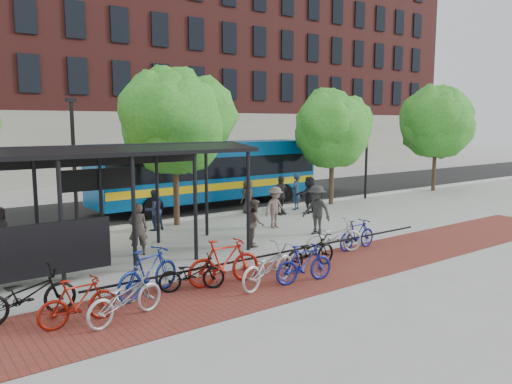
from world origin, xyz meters
TOP-DOWN VIEW (x-y plane):
  - ground at (0.00, 0.00)m, footprint 160.00×160.00m
  - asphalt_street at (0.00, 8.00)m, footprint 160.00×8.00m
  - curb at (0.00, 4.00)m, footprint 160.00×0.25m
  - brick_strip at (-2.00, -5.00)m, footprint 24.00×3.00m
  - bike_rack_rail at (-3.30, -4.10)m, footprint 12.00×0.05m
  - building_brick at (10.00, 26.00)m, footprint 55.00×14.00m
  - bus_shelter at (-8.13, -0.48)m, footprint 10.60×3.07m
  - tree_b at (-2.90, 3.35)m, footprint 5.15×4.20m
  - tree_c at (6.09, 3.35)m, footprint 4.66×3.80m
  - tree_d at (15.10, 3.35)m, footprint 5.39×4.40m
  - lamp_post_left at (-7.00, 3.60)m, footprint 0.35×0.20m
  - lamp_post_right at (9.00, 3.60)m, footprint 0.35×0.20m
  - bus at (0.58, 6.53)m, footprint 12.16×3.11m
  - bike_0 at (-10.34, -3.90)m, footprint 2.15×0.83m
  - bike_1 at (-9.52, -4.84)m, footprint 1.72×0.53m
  - bike_2 at (-8.63, -5.18)m, footprint 2.09×1.24m
  - bike_3 at (-7.60, -4.07)m, footprint 2.08×1.25m
  - bike_4 at (-6.54, -4.35)m, footprint 1.79×1.10m
  - bike_5 at (-5.61, -4.42)m, footprint 2.10×0.85m
  - bike_6 at (-4.78, -5.22)m, footprint 2.20×1.23m
  - bike_7 at (-3.82, -5.56)m, footprint 1.79×0.74m
  - bike_8 at (-2.80, -4.68)m, footprint 1.96×0.77m
  - bike_10 at (-1.02, -3.88)m, footprint 2.21×1.15m
  - bike_11 at (-0.01, -3.96)m, footprint 1.72×0.54m
  - pedestrian_1 at (-6.24, -0.30)m, footprint 0.71×0.56m
  - pedestrian_2 at (-4.22, 2.87)m, footprint 0.87×0.73m
  - pedestrian_3 at (-0.05, 0.40)m, footprint 1.13×0.71m
  - pedestrian_4 at (1.97, 2.54)m, footprint 1.12×0.60m
  - pedestrian_5 at (3.31, 2.04)m, footprint 1.69×0.85m
  - pedestrian_6 at (1.00, 3.80)m, footprint 0.86×0.65m
  - pedestrian_7 at (3.44, 3.16)m, footprint 0.78×0.71m
  - pedestrian_8 at (-2.47, -1.50)m, footprint 0.93×0.99m
  - pedestrian_9 at (0.44, -1.50)m, footprint 0.93×1.34m

SIDE VIEW (x-z plane):
  - ground at x=0.00m, z-range 0.00..0.00m
  - bike_rack_rail at x=-3.30m, z-range -0.47..0.47m
  - brick_strip at x=-2.00m, z-range 0.00..0.01m
  - asphalt_street at x=0.00m, z-range 0.00..0.01m
  - curb at x=0.00m, z-range 0.00..0.12m
  - bike_4 at x=-6.54m, z-range 0.00..0.89m
  - bike_8 at x=-2.80m, z-range 0.00..1.01m
  - bike_11 at x=-0.01m, z-range 0.00..1.02m
  - bike_1 at x=-9.52m, z-range 0.00..1.03m
  - bike_2 at x=-8.63m, z-range 0.00..1.04m
  - bike_7 at x=-3.82m, z-range 0.00..1.05m
  - bike_6 at x=-4.78m, z-range 0.00..1.09m
  - bike_10 at x=-1.02m, z-range 0.00..1.10m
  - bike_0 at x=-10.34m, z-range 0.00..1.11m
  - bike_3 at x=-7.60m, z-range 0.00..1.21m
  - bike_5 at x=-5.61m, z-range 0.00..1.23m
  - pedestrian_6 at x=1.00m, z-range 0.00..1.58m
  - pedestrian_2 at x=-4.22m, z-range 0.00..1.62m
  - pedestrian_8 at x=-2.47m, z-range 0.00..1.63m
  - pedestrian_3 at x=-0.05m, z-range 0.00..1.68m
  - pedestrian_1 at x=-6.24m, z-range 0.00..1.70m
  - pedestrian_5 at x=3.31m, z-range 0.00..1.74m
  - pedestrian_7 at x=3.44m, z-range 0.00..1.80m
  - pedestrian_4 at x=1.97m, z-range 0.00..1.81m
  - pedestrian_9 at x=0.44m, z-range 0.00..1.90m
  - bus at x=0.58m, z-range 0.24..3.51m
  - lamp_post_left at x=-7.00m, z-range 0.18..5.31m
  - lamp_post_right at x=9.00m, z-range 0.18..5.31m
  - bus_shelter at x=-8.13m, z-range 1.20..4.80m
  - tree_c at x=6.09m, z-range 1.09..7.02m
  - tree_b at x=-2.90m, z-range 1.22..7.69m
  - tree_d at x=15.10m, z-range 1.19..7.74m
  - building_brick at x=10.00m, z-range 0.00..20.00m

